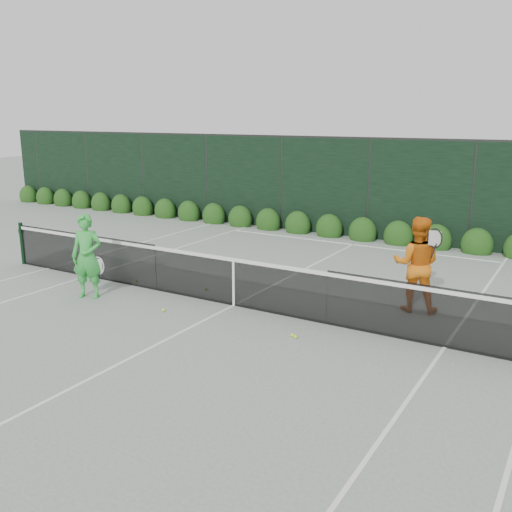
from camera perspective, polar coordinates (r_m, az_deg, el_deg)
The scene contains 8 objects.
ground at distance 11.42m, azimuth -2.22°, elevation -4.98°, with size 80.00×80.00×0.00m, color gray.
tennis_net at distance 11.27m, azimuth -2.35°, elevation -2.40°, with size 12.90×0.10×1.07m.
player_woman at distance 12.20m, azimuth -16.53°, elevation -0.03°, with size 0.76×0.64×1.76m.
player_man at distance 11.32m, azimuth 15.76°, elevation -0.79°, with size 1.03×0.88×1.85m.
court_lines at distance 11.42m, azimuth -2.22°, elevation -4.95°, with size 11.03×23.83×0.01m.
windscreen_fence at distance 8.94m, azimuth -11.84°, elevation -0.52°, with size 32.00×21.07×3.06m.
hedge_row at distance 17.58m, azimuth 10.61°, elevation 2.33°, with size 31.66×0.65×0.94m.
tennis_balls at distance 11.22m, azimuth -4.38°, elevation -5.17°, with size 4.70×1.62×0.07m.
Camera 1 is at (5.92, -9.03, 3.70)m, focal length 40.00 mm.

